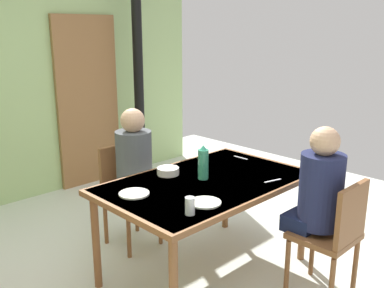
{
  "coord_description": "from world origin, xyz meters",
  "views": [
    {
      "loc": [
        -1.93,
        -1.99,
        1.84
      ],
      "look_at": [
        0.23,
        0.21,
        1.01
      ],
      "focal_mm": 40.05,
      "sensor_mm": 36.0,
      "label": 1
    }
  ],
  "objects_px": {
    "dining_table": "(206,189)",
    "person_far_diner": "(135,161)",
    "person_near_diner": "(319,189)",
    "water_bottle_green_near": "(203,163)",
    "chair_far_diner": "(127,188)",
    "serving_bowl_center": "(168,171)",
    "chair_near_diner": "(334,233)"
  },
  "relations": [
    {
      "from": "dining_table",
      "to": "chair_far_diner",
      "type": "distance_m",
      "value": 0.87
    },
    {
      "from": "water_bottle_green_near",
      "to": "chair_far_diner",
      "type": "bearing_deg",
      "value": 99.49
    },
    {
      "from": "dining_table",
      "to": "chair_far_diner",
      "type": "relative_size",
      "value": 1.78
    },
    {
      "from": "chair_far_diner",
      "to": "serving_bowl_center",
      "type": "bearing_deg",
      "value": 90.96
    },
    {
      "from": "chair_near_diner",
      "to": "chair_far_diner",
      "type": "relative_size",
      "value": 1.0
    },
    {
      "from": "person_far_diner",
      "to": "water_bottle_green_near",
      "type": "distance_m",
      "value": 0.68
    },
    {
      "from": "person_near_diner",
      "to": "person_far_diner",
      "type": "distance_m",
      "value": 1.49
    },
    {
      "from": "dining_table",
      "to": "water_bottle_green_near",
      "type": "distance_m",
      "value": 0.19
    },
    {
      "from": "person_near_diner",
      "to": "water_bottle_green_near",
      "type": "height_order",
      "value": "person_near_diner"
    },
    {
      "from": "person_far_diner",
      "to": "serving_bowl_center",
      "type": "relative_size",
      "value": 4.53
    },
    {
      "from": "person_near_diner",
      "to": "water_bottle_green_near",
      "type": "relative_size",
      "value": 2.97
    },
    {
      "from": "person_far_diner",
      "to": "serving_bowl_center",
      "type": "xyz_separation_m",
      "value": [
        0.01,
        -0.4,
        0.0
      ]
    },
    {
      "from": "dining_table",
      "to": "person_near_diner",
      "type": "xyz_separation_m",
      "value": [
        0.39,
        -0.7,
        0.09
      ]
    },
    {
      "from": "dining_table",
      "to": "person_far_diner",
      "type": "bearing_deg",
      "value": 99.84
    },
    {
      "from": "water_bottle_green_near",
      "to": "serving_bowl_center",
      "type": "distance_m",
      "value": 0.3
    },
    {
      "from": "water_bottle_green_near",
      "to": "serving_bowl_center",
      "type": "bearing_deg",
      "value": 115.86
    },
    {
      "from": "dining_table",
      "to": "person_far_diner",
      "type": "xyz_separation_m",
      "value": [
        -0.12,
        0.7,
        0.09
      ]
    },
    {
      "from": "chair_near_diner",
      "to": "serving_bowl_center",
      "type": "distance_m",
      "value": 1.27
    },
    {
      "from": "dining_table",
      "to": "person_near_diner",
      "type": "distance_m",
      "value": 0.81
    },
    {
      "from": "dining_table",
      "to": "person_near_diner",
      "type": "height_order",
      "value": "person_near_diner"
    },
    {
      "from": "chair_far_diner",
      "to": "serving_bowl_center",
      "type": "height_order",
      "value": "chair_far_diner"
    },
    {
      "from": "chair_near_diner",
      "to": "person_near_diner",
      "type": "distance_m",
      "value": 0.31
    },
    {
      "from": "dining_table",
      "to": "serving_bowl_center",
      "type": "height_order",
      "value": "serving_bowl_center"
    },
    {
      "from": "chair_near_diner",
      "to": "chair_far_diner",
      "type": "bearing_deg",
      "value": 106.87
    },
    {
      "from": "chair_near_diner",
      "to": "person_far_diner",
      "type": "relative_size",
      "value": 1.13
    },
    {
      "from": "dining_table",
      "to": "person_far_diner",
      "type": "height_order",
      "value": "person_far_diner"
    },
    {
      "from": "dining_table",
      "to": "water_bottle_green_near",
      "type": "height_order",
      "value": "water_bottle_green_near"
    },
    {
      "from": "serving_bowl_center",
      "to": "chair_far_diner",
      "type": "bearing_deg",
      "value": 90.96
    },
    {
      "from": "chair_far_diner",
      "to": "person_near_diner",
      "type": "bearing_deg",
      "value": 108.27
    },
    {
      "from": "dining_table",
      "to": "person_far_diner",
      "type": "relative_size",
      "value": 2.02
    },
    {
      "from": "person_near_diner",
      "to": "person_far_diner",
      "type": "relative_size",
      "value": 1.0
    },
    {
      "from": "chair_far_diner",
      "to": "water_bottle_green_near",
      "type": "bearing_deg",
      "value": 99.49
    }
  ]
}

